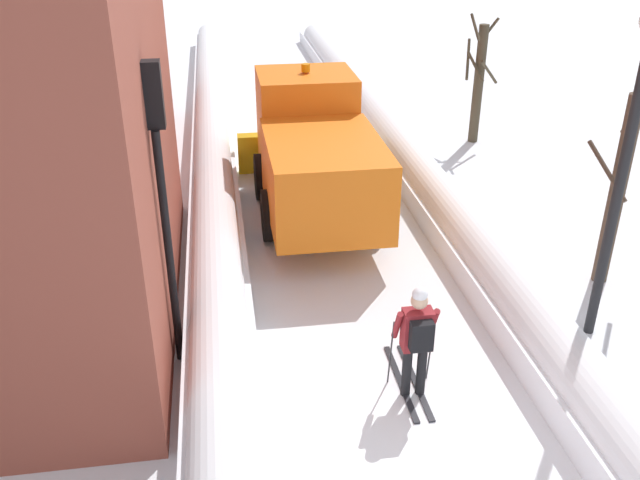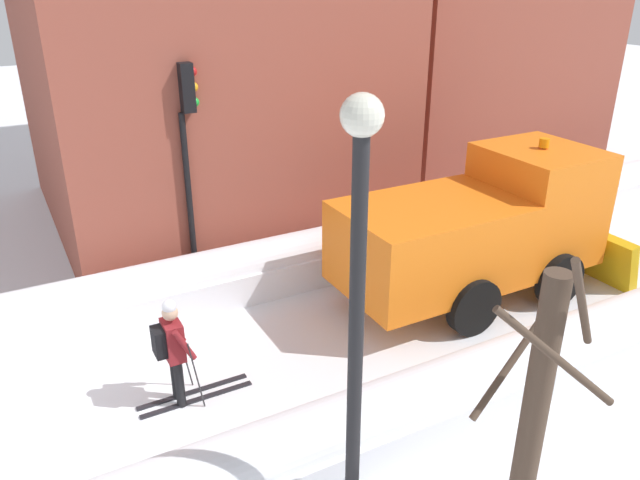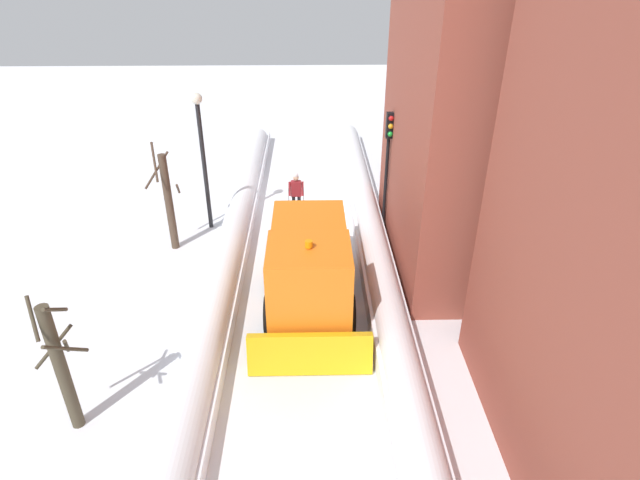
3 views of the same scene
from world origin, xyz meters
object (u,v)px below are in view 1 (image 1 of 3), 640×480
bare_tree_near (619,188)px  skier (417,337)px  traffic_light_pole (160,163)px  bare_tree_mid (478,81)px  plow_truck (315,153)px  street_lamp (629,143)px

bare_tree_near → skier: bearing=-148.7°
traffic_light_pole → bare_tree_near: size_ratio=1.17×
skier → bare_tree_mid: (4.84, 10.83, 0.78)m
plow_truck → bare_tree_near: bearing=-37.6°
skier → plow_truck: bearing=94.5°
bare_tree_near → traffic_light_pole: bearing=-171.4°
bare_tree_near → bare_tree_mid: 8.17m
bare_tree_near → bare_tree_mid: size_ratio=1.10×
street_lamp → bare_tree_mid: (1.48, 9.73, -1.54)m
traffic_light_pole → bare_tree_mid: size_ratio=1.29×
skier → street_lamp: bearing=18.2°
plow_truck → street_lamp: size_ratio=1.14×
traffic_light_pole → bare_tree_near: (7.80, 1.17, -1.36)m
traffic_light_pole → bare_tree_mid: traffic_light_pole is taller
skier → bare_tree_mid: bare_tree_mid is taller
street_lamp → bare_tree_mid: size_ratio=1.46×
bare_tree_near → street_lamp: bearing=-123.9°
plow_truck → bare_tree_mid: size_ratio=1.67×
plow_truck → street_lamp: 6.86m
street_lamp → bare_tree_mid: 9.96m
skier → bare_tree_mid: 11.89m
bare_tree_near → plow_truck: bearing=142.4°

